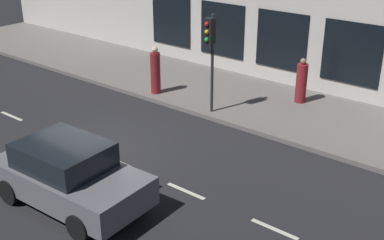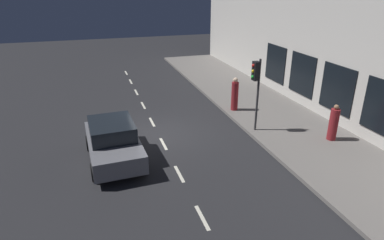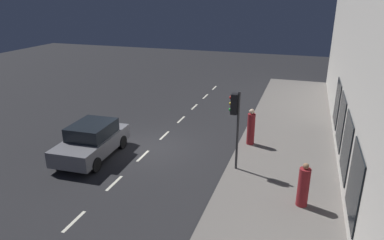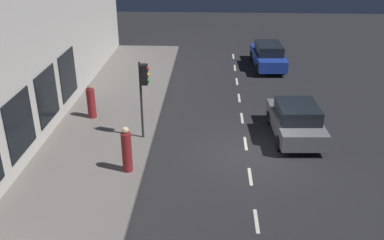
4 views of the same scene
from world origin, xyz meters
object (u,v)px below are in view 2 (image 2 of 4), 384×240
parked_car_1 (113,142)px  pedestrian_1 (333,124)px  traffic_light (256,79)px  pedestrian_0 (235,95)px

parked_car_1 → pedestrian_1: bearing=169.3°
traffic_light → parked_car_1: 6.72m
parked_car_1 → pedestrian_0: size_ratio=2.26×
parked_car_1 → pedestrian_0: pedestrian_0 is taller
traffic_light → pedestrian_0: 3.21m
parked_car_1 → pedestrian_1: (9.29, -1.32, 0.10)m
parked_car_1 → pedestrian_0: 7.52m
pedestrian_0 → parked_car_1: bearing=107.3°
traffic_light → pedestrian_0: traffic_light is taller
pedestrian_1 → pedestrian_0: bearing=153.3°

